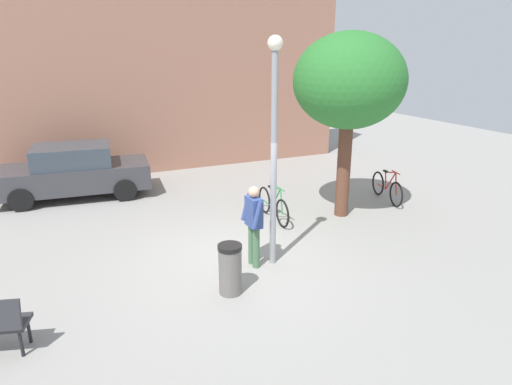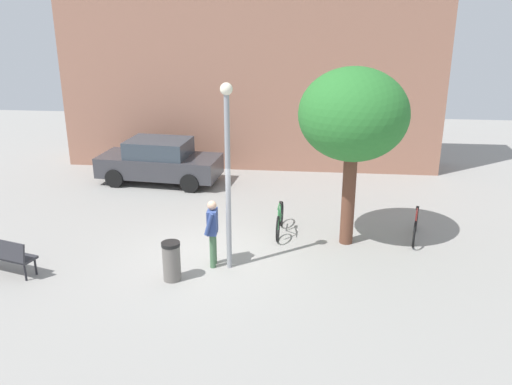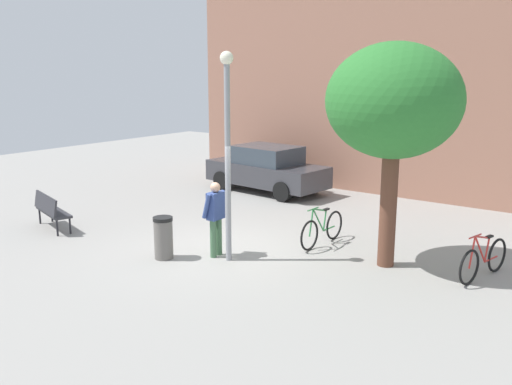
{
  "view_description": "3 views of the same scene",
  "coord_description": "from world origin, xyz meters",
  "px_view_note": "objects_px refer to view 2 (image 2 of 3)",
  "views": [
    {
      "loc": [
        -3.23,
        -7.81,
        4.19
      ],
      "look_at": [
        0.79,
        1.08,
        1.02
      ],
      "focal_mm": 31.17,
      "sensor_mm": 36.0,
      "label": 1
    },
    {
      "loc": [
        2.32,
        -12.08,
        6.07
      ],
      "look_at": [
        0.89,
        1.78,
        1.14
      ],
      "focal_mm": 38.1,
      "sensor_mm": 36.0,
      "label": 2
    },
    {
      "loc": [
        7.83,
        -9.38,
        4.06
      ],
      "look_at": [
        -0.33,
        1.64,
        1.03
      ],
      "focal_mm": 39.26,
      "sensor_mm": 36.0,
      "label": 3
    }
  ],
  "objects_px": {
    "lamppost": "(228,162)",
    "trash_bin": "(172,261)",
    "parked_car_charcoal": "(160,161)",
    "bicycle_red": "(416,226)",
    "person_by_lamppost": "(212,229)",
    "park_bench": "(2,253)",
    "plaza_tree": "(353,116)",
    "bicycle_green": "(280,220)"
  },
  "relations": [
    {
      "from": "bicycle_green",
      "to": "plaza_tree",
      "type": "bearing_deg",
      "value": -13.45
    },
    {
      "from": "person_by_lamppost",
      "to": "plaza_tree",
      "type": "xyz_separation_m",
      "value": [
        3.27,
        1.68,
        2.44
      ]
    },
    {
      "from": "plaza_tree",
      "to": "bicycle_green",
      "type": "distance_m",
      "value": 3.54
    },
    {
      "from": "park_bench",
      "to": "trash_bin",
      "type": "relative_size",
      "value": 1.78
    },
    {
      "from": "trash_bin",
      "to": "parked_car_charcoal",
      "type": "bearing_deg",
      "value": 107.4
    },
    {
      "from": "bicycle_green",
      "to": "trash_bin",
      "type": "xyz_separation_m",
      "value": [
        -2.3,
        -2.91,
        0.09
      ]
    },
    {
      "from": "park_bench",
      "to": "bicycle_red",
      "type": "xyz_separation_m",
      "value": [
        9.95,
        3.03,
        -0.16
      ]
    },
    {
      "from": "trash_bin",
      "to": "bicycle_red",
      "type": "bearing_deg",
      "value": 26.06
    },
    {
      "from": "person_by_lamppost",
      "to": "plaza_tree",
      "type": "relative_size",
      "value": 0.36
    },
    {
      "from": "lamppost",
      "to": "bicycle_red",
      "type": "distance_m",
      "value": 5.67
    },
    {
      "from": "lamppost",
      "to": "park_bench",
      "type": "relative_size",
      "value": 2.65
    },
    {
      "from": "park_bench",
      "to": "plaza_tree",
      "type": "xyz_separation_m",
      "value": [
        8.09,
        2.6,
        2.86
      ]
    },
    {
      "from": "park_bench",
      "to": "plaza_tree",
      "type": "relative_size",
      "value": 0.36
    },
    {
      "from": "person_by_lamppost",
      "to": "trash_bin",
      "type": "relative_size",
      "value": 1.79
    },
    {
      "from": "bicycle_red",
      "to": "parked_car_charcoal",
      "type": "bearing_deg",
      "value": 153.58
    },
    {
      "from": "person_by_lamppost",
      "to": "bicycle_red",
      "type": "distance_m",
      "value": 5.58
    },
    {
      "from": "parked_car_charcoal",
      "to": "trash_bin",
      "type": "bearing_deg",
      "value": -72.6
    },
    {
      "from": "lamppost",
      "to": "park_bench",
      "type": "distance_m",
      "value": 5.69
    },
    {
      "from": "plaza_tree",
      "to": "park_bench",
      "type": "bearing_deg",
      "value": -162.21
    },
    {
      "from": "parked_car_charcoal",
      "to": "person_by_lamppost",
      "type": "bearing_deg",
      "value": -64.03
    },
    {
      "from": "person_by_lamppost",
      "to": "plaza_tree",
      "type": "bearing_deg",
      "value": 27.09
    },
    {
      "from": "plaza_tree",
      "to": "person_by_lamppost",
      "type": "bearing_deg",
      "value": -152.91
    },
    {
      "from": "lamppost",
      "to": "plaza_tree",
      "type": "bearing_deg",
      "value": 30.92
    },
    {
      "from": "lamppost",
      "to": "bicycle_red",
      "type": "relative_size",
      "value": 2.49
    },
    {
      "from": "park_bench",
      "to": "bicycle_green",
      "type": "bearing_deg",
      "value": 25.65
    },
    {
      "from": "lamppost",
      "to": "trash_bin",
      "type": "distance_m",
      "value": 2.61
    },
    {
      "from": "plaza_tree",
      "to": "parked_car_charcoal",
      "type": "distance_m",
      "value": 8.13
    },
    {
      "from": "person_by_lamppost",
      "to": "bicycle_green",
      "type": "bearing_deg",
      "value": 54.84
    },
    {
      "from": "bicycle_green",
      "to": "park_bench",
      "type": "bearing_deg",
      "value": -154.35
    },
    {
      "from": "parked_car_charcoal",
      "to": "bicycle_red",
      "type": "bearing_deg",
      "value": -26.42
    },
    {
      "from": "person_by_lamppost",
      "to": "lamppost",
      "type": "bearing_deg",
      "value": -6.5
    },
    {
      "from": "lamppost",
      "to": "parked_car_charcoal",
      "type": "height_order",
      "value": "lamppost"
    },
    {
      "from": "bicycle_red",
      "to": "lamppost",
      "type": "bearing_deg",
      "value": -155.54
    },
    {
      "from": "lamppost",
      "to": "plaza_tree",
      "type": "distance_m",
      "value": 3.43
    },
    {
      "from": "lamppost",
      "to": "bicycle_green",
      "type": "height_order",
      "value": "lamppost"
    },
    {
      "from": "plaza_tree",
      "to": "trash_bin",
      "type": "distance_m",
      "value": 5.61
    },
    {
      "from": "park_bench",
      "to": "bicycle_green",
      "type": "xyz_separation_m",
      "value": [
        6.3,
        3.02,
        -0.16
      ]
    },
    {
      "from": "lamppost",
      "to": "plaza_tree",
      "type": "xyz_separation_m",
      "value": [
        2.87,
        1.72,
        0.76
      ]
    },
    {
      "from": "trash_bin",
      "to": "park_bench",
      "type": "bearing_deg",
      "value": -178.29
    },
    {
      "from": "bicycle_red",
      "to": "trash_bin",
      "type": "relative_size",
      "value": 1.9
    },
    {
      "from": "plaza_tree",
      "to": "trash_bin",
      "type": "xyz_separation_m",
      "value": [
        -4.09,
        -2.48,
        -2.94
      ]
    },
    {
      "from": "bicycle_red",
      "to": "parked_car_charcoal",
      "type": "distance_m",
      "value": 9.08
    }
  ]
}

